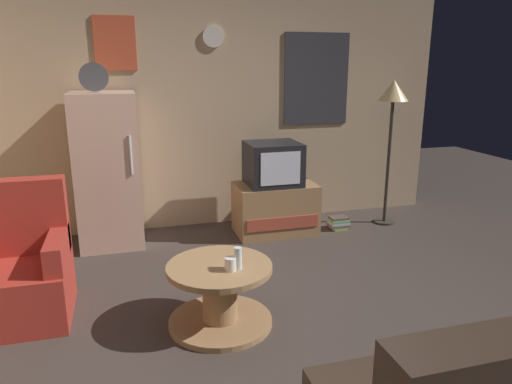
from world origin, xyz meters
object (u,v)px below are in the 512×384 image
(coffee_table, at_px, (220,295))
(armchair, at_px, (18,271))
(fridge, at_px, (108,170))
(mug_ceramic_white, at_px, (230,264))
(book_stack, at_px, (338,223))
(crt_tv, at_px, (273,164))
(wine_glass, at_px, (238,258))
(tv_stand, at_px, (275,208))
(standing_lamp, at_px, (393,102))

(coffee_table, bearing_deg, armchair, 158.98)
(fridge, height_order, mug_ceramic_white, fridge)
(armchair, distance_m, book_stack, 3.19)
(book_stack, bearing_deg, mug_ceramic_white, -133.25)
(crt_tv, distance_m, coffee_table, 1.97)
(fridge, relative_size, wine_glass, 11.80)
(tv_stand, relative_size, coffee_table, 1.17)
(fridge, distance_m, armchair, 1.49)
(crt_tv, distance_m, mug_ceramic_white, 1.99)
(crt_tv, height_order, wine_glass, crt_tv)
(crt_tv, xyz_separation_m, armchair, (-2.26, -1.15, -0.42))
(wine_glass, distance_m, book_stack, 2.32)
(coffee_table, relative_size, mug_ceramic_white, 8.00)
(tv_stand, xyz_separation_m, coffee_table, (-0.94, -1.67, -0.04))
(standing_lamp, height_order, armchair, standing_lamp)
(crt_tv, height_order, coffee_table, crt_tv)
(wine_glass, relative_size, book_stack, 0.70)
(book_stack, bearing_deg, armchair, -160.37)
(wine_glass, relative_size, armchair, 0.16)
(fridge, xyz_separation_m, armchair, (-0.61, -1.30, -0.42))
(tv_stand, height_order, coffee_table, tv_stand)
(wine_glass, bearing_deg, mug_ceramic_white, -165.80)
(wine_glass, height_order, book_stack, wine_glass)
(mug_ceramic_white, bearing_deg, wine_glass, 14.20)
(tv_stand, distance_m, standing_lamp, 1.70)
(fridge, distance_m, book_stack, 2.48)
(fridge, xyz_separation_m, crt_tv, (1.64, -0.15, 0.00))
(tv_stand, height_order, armchair, armchair)
(crt_tv, bearing_deg, tv_stand, 1.82)
(crt_tv, distance_m, wine_glass, 1.95)
(wine_glass, relative_size, mug_ceramic_white, 1.67)
(standing_lamp, bearing_deg, tv_stand, 178.82)
(tv_stand, xyz_separation_m, armchair, (-2.29, -1.15, 0.07))
(standing_lamp, xyz_separation_m, mug_ceramic_white, (-2.19, -1.75, -0.87))
(book_stack, bearing_deg, wine_glass, -132.49)
(wine_glass, distance_m, armchair, 1.59)
(tv_stand, height_order, wine_glass, wine_glass)
(tv_stand, xyz_separation_m, mug_ceramic_white, (-0.89, -1.78, 0.22))
(armchair, bearing_deg, fridge, 64.63)
(standing_lamp, bearing_deg, wine_glass, -140.90)
(crt_tv, relative_size, book_stack, 2.54)
(crt_tv, xyz_separation_m, book_stack, (0.73, -0.08, -0.69))
(standing_lamp, bearing_deg, fridge, 176.70)
(mug_ceramic_white, relative_size, armchair, 0.09)
(fridge, bearing_deg, armchair, -115.37)
(crt_tv, height_order, armchair, crt_tv)
(coffee_table, relative_size, wine_glass, 4.80)
(crt_tv, distance_m, armchair, 2.57)
(tv_stand, distance_m, wine_glass, 1.97)
(fridge, height_order, book_stack, fridge)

